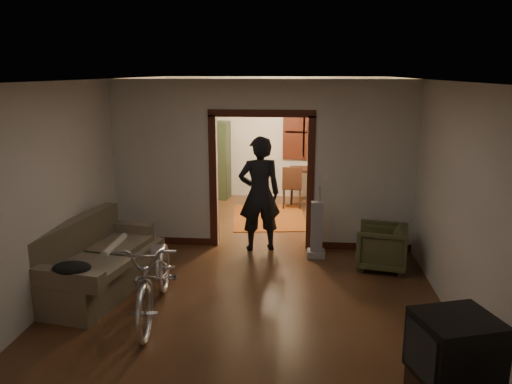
# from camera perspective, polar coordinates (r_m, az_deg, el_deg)

# --- Properties ---
(floor) EXTENTS (5.00, 8.50, 0.01)m
(floor) POSITION_cam_1_polar(r_m,az_deg,el_deg) (7.93, 0.20, -7.94)
(floor) COLOR #3B2112
(floor) RESTS_ON ground
(ceiling) EXTENTS (5.00, 8.50, 0.01)m
(ceiling) POSITION_cam_1_polar(r_m,az_deg,el_deg) (7.37, 0.22, 12.73)
(ceiling) COLOR white
(ceiling) RESTS_ON floor
(wall_back) EXTENTS (5.00, 0.02, 2.80)m
(wall_back) POSITION_cam_1_polar(r_m,az_deg,el_deg) (11.71, 2.04, 6.20)
(wall_back) COLOR beige
(wall_back) RESTS_ON floor
(wall_left) EXTENTS (0.02, 8.50, 2.80)m
(wall_left) POSITION_cam_1_polar(r_m,az_deg,el_deg) (8.13, -17.64, 2.24)
(wall_left) COLOR beige
(wall_left) RESTS_ON floor
(wall_right) EXTENTS (0.02, 8.50, 2.80)m
(wall_right) POSITION_cam_1_polar(r_m,az_deg,el_deg) (7.73, 19.02, 1.57)
(wall_right) COLOR beige
(wall_right) RESTS_ON floor
(partition_wall) EXTENTS (5.00, 0.14, 2.80)m
(partition_wall) POSITION_cam_1_polar(r_m,az_deg,el_deg) (8.26, 0.66, 3.06)
(partition_wall) COLOR beige
(partition_wall) RESTS_ON floor
(door_casing) EXTENTS (1.74, 0.20, 2.32)m
(door_casing) POSITION_cam_1_polar(r_m,az_deg,el_deg) (8.32, 0.66, 1.03)
(door_casing) COLOR #3B160D
(door_casing) RESTS_ON floor
(far_window) EXTENTS (0.98, 0.06, 1.28)m
(far_window) POSITION_cam_1_polar(r_m,az_deg,el_deg) (11.64, 5.50, 6.84)
(far_window) COLOR black
(far_window) RESTS_ON wall_back
(chandelier) EXTENTS (0.24, 0.24, 0.24)m
(chandelier) POSITION_cam_1_polar(r_m,az_deg,el_deg) (9.88, 1.50, 10.35)
(chandelier) COLOR #FFE0A5
(chandelier) RESTS_ON ceiling
(light_switch) EXTENTS (0.08, 0.01, 0.12)m
(light_switch) POSITION_cam_1_polar(r_m,az_deg,el_deg) (8.20, 7.95, 1.78)
(light_switch) COLOR silver
(light_switch) RESTS_ON partition_wall
(sofa) EXTENTS (1.29, 2.21, 0.95)m
(sofa) POSITION_cam_1_polar(r_m,az_deg,el_deg) (7.14, -17.44, -6.99)
(sofa) COLOR brown
(sofa) RESTS_ON floor
(rolled_paper) EXTENTS (0.10, 0.80, 0.10)m
(rolled_paper) POSITION_cam_1_polar(r_m,az_deg,el_deg) (7.35, -15.86, -5.85)
(rolled_paper) COLOR beige
(rolled_paper) RESTS_ON sofa
(jacket) EXTENTS (0.46, 0.34, 0.13)m
(jacket) POSITION_cam_1_polar(r_m,az_deg,el_deg) (6.28, -20.31, -8.12)
(jacket) COLOR black
(jacket) RESTS_ON sofa
(bicycle) EXTENTS (0.90, 2.03, 1.03)m
(bicycle) POSITION_cam_1_polar(r_m,az_deg,el_deg) (6.25, -11.42, -9.23)
(bicycle) COLOR silver
(bicycle) RESTS_ON floor
(armchair) EXTENTS (0.86, 0.85, 0.67)m
(armchair) POSITION_cam_1_polar(r_m,az_deg,el_deg) (7.81, 14.16, -6.11)
(armchair) COLOR #464527
(armchair) RESTS_ON floor
(crt_tv) EXTENTS (0.74, 0.70, 0.52)m
(crt_tv) POSITION_cam_1_polar(r_m,az_deg,el_deg) (4.45, 21.82, -16.14)
(crt_tv) COLOR black
(crt_tv) RESTS_ON tv_stand
(vacuum) EXTENTS (0.32, 0.27, 0.93)m
(vacuum) POSITION_cam_1_polar(r_m,az_deg,el_deg) (8.02, 6.94, -4.29)
(vacuum) COLOR gray
(vacuum) RESTS_ON floor
(person) EXTENTS (0.79, 0.63, 1.91)m
(person) POSITION_cam_1_polar(r_m,az_deg,el_deg) (8.18, 0.40, -0.23)
(person) COLOR black
(person) RESTS_ON floor
(oriental_rug) EXTENTS (1.67, 2.06, 0.01)m
(oriental_rug) POSITION_cam_1_polar(r_m,az_deg,el_deg) (10.21, 1.52, -2.91)
(oriental_rug) COLOR maroon
(oriental_rug) RESTS_ON floor
(locker) EXTENTS (0.95, 0.60, 1.80)m
(locker) POSITION_cam_1_polar(r_m,az_deg,el_deg) (11.71, -5.31, 3.67)
(locker) COLOR #293922
(locker) RESTS_ON floor
(globe) EXTENTS (0.30, 0.30, 0.30)m
(globe) POSITION_cam_1_polar(r_m,az_deg,el_deg) (11.58, -5.43, 8.75)
(globe) COLOR #1E5972
(globe) RESTS_ON locker
(desk) EXTENTS (1.09, 0.66, 0.77)m
(desk) POSITION_cam_1_polar(r_m,az_deg,el_deg) (11.39, 6.49, 0.72)
(desk) COLOR black
(desk) RESTS_ON floor
(desk_chair) EXTENTS (0.46, 0.46, 0.93)m
(desk_chair) POSITION_cam_1_polar(r_m,az_deg,el_deg) (10.89, 4.14, 0.61)
(desk_chair) COLOR black
(desk_chair) RESTS_ON floor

